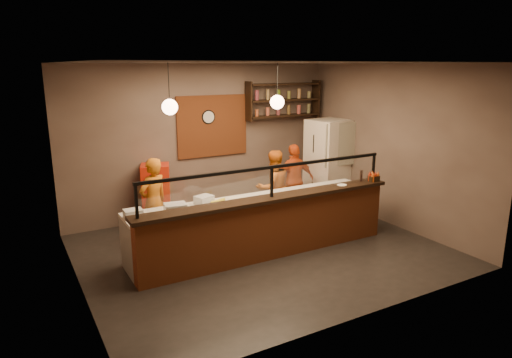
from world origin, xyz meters
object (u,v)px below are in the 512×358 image
wall_clock (208,117)px  condiment_caddy (374,178)px  cook_right (294,180)px  fridge (328,164)px  cook_left (154,202)px  cook_mid (273,188)px  red_cooler (156,196)px  pepper_mill (361,176)px  pizza_dough (236,200)px

wall_clock → condiment_caddy: size_ratio=1.64×
cook_right → condiment_caddy: 1.85m
cook_right → fridge: (1.02, 0.15, 0.22)m
cook_left → cook_mid: bearing=154.1°
wall_clock → red_cooler: size_ratio=0.24×
wall_clock → cook_left: size_ratio=0.19×
red_cooler → pepper_mill: 4.01m
cook_left → wall_clock: bearing=-166.3°
cook_left → fridge: (4.14, 0.32, 0.20)m
pizza_dough → pepper_mill: size_ratio=2.43×
pepper_mill → red_cooler: bearing=143.2°
fridge → pepper_mill: fridge is taller
condiment_caddy → pepper_mill: bearing=153.4°
condiment_caddy → red_cooler: bearing=143.7°
wall_clock → pepper_mill: wall_clock is taller
cook_right → red_cooler: (-2.78, 0.78, -0.14)m
cook_mid → pepper_mill: size_ratio=7.32×
wall_clock → red_cooler: wall_clock is taller
condiment_caddy → cook_left: bearing=157.7°
cook_right → cook_left: bearing=9.0°
red_cooler → pepper_mill: bearing=-17.6°
fridge → red_cooler: 3.87m
fridge → pepper_mill: 1.86m
cook_left → pizza_dough: bearing=117.5°
pepper_mill → fridge: bearing=70.7°
cook_right → pizza_dough: cook_right is taller
cook_left → cook_mid: cook_left is taller
cook_left → pepper_mill: (3.53, -1.43, 0.36)m
cook_right → pizza_dough: bearing=35.2°
wall_clock → pizza_dough: bearing=-102.2°
red_cooler → pepper_mill: size_ratio=6.08×
wall_clock → cook_mid: size_ratio=0.20×
red_cooler → cook_mid: bearing=-7.2°
pizza_dough → cook_left: bearing=141.4°
cook_left → red_cooler: cook_left is taller
pizza_dough → condiment_caddy: bearing=-13.2°
pepper_mill → pizza_dough: bearing=168.1°
cook_right → fridge: size_ratio=0.78×
cook_mid → condiment_caddy: cook_mid is taller
pizza_dough → pepper_mill: (2.36, -0.50, 0.26)m
cook_mid → red_cooler: (-2.10, 1.04, -0.13)m
wall_clock → pepper_mill: 3.42m
wall_clock → cook_right: 2.27m
cook_mid → condiment_caddy: (1.30, -1.45, 0.35)m
cook_right → condiment_caddy: bearing=115.8°
wall_clock → pepper_mill: (1.89, -2.69, -0.94)m
cook_left → cook_right: cook_left is taller
wall_clock → cook_left: bearing=-142.4°
cook_left → condiment_caddy: 4.06m
wall_clock → red_cooler: 1.98m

